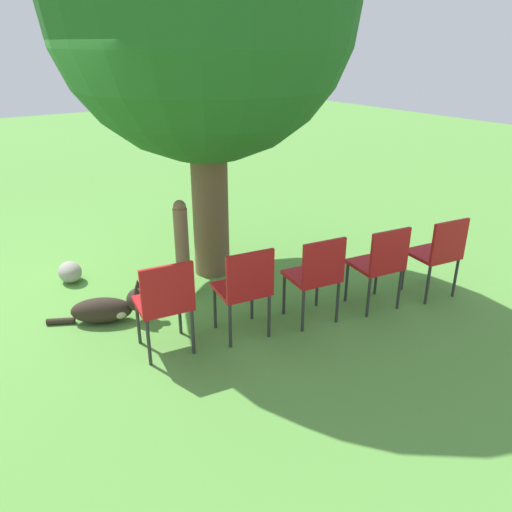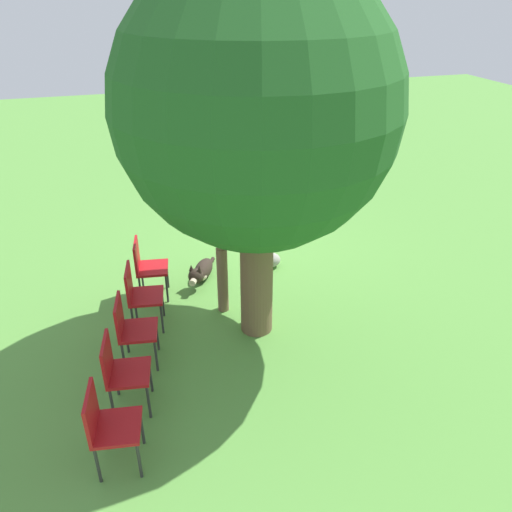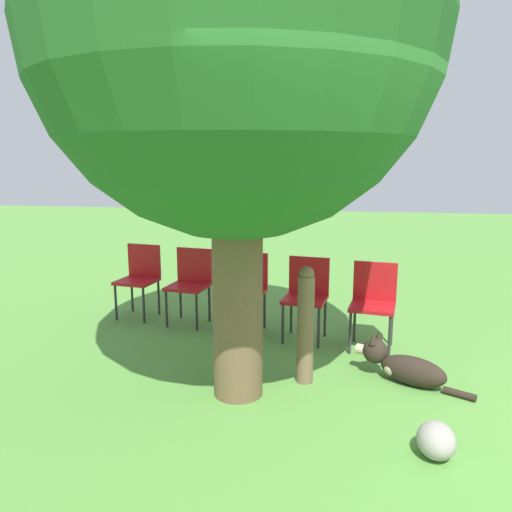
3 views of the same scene
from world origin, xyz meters
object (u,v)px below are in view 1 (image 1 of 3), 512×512
object	(u,v)px
red_chair_4	(439,251)
red_chair_1	(245,286)
fence_post	(182,248)
red_chair_0	(165,300)
oak_tree	(203,6)
red_chair_2	(316,273)
dog	(112,308)
red_chair_3	(381,261)

from	to	relation	value
red_chair_4	red_chair_1	bearing A→B (deg)	86.03
fence_post	red_chair_0	distance (m)	1.12
red_chair_0	red_chair_1	bearing A→B (deg)	-93.97
oak_tree	red_chair_0	distance (m)	2.84
fence_post	red_chair_4	bearing A→B (deg)	54.04
red_chair_1	red_chair_2	size ratio (longest dim) A/B	1.00
oak_tree	dog	distance (m)	3.02
dog	fence_post	bearing A→B (deg)	37.56
oak_tree	dog	size ratio (longest dim) A/B	4.48
red_chair_1	red_chair_3	distance (m)	1.41
dog	red_chair_4	xyz separation A→B (m)	(1.41, 2.97, 0.37)
oak_tree	red_chair_0	xyz separation A→B (m)	(1.25, -1.15, -2.28)
fence_post	red_chair_4	world-z (taller)	fence_post
fence_post	oak_tree	bearing A→B (deg)	120.96
dog	red_chair_1	xyz separation A→B (m)	(0.95, 0.90, 0.37)
oak_tree	red_chair_2	xyz separation A→B (m)	(1.56, 0.23, -2.28)
red_chair_0	red_chair_1	xyz separation A→B (m)	(0.15, 0.69, 0.00)
dog	fence_post	distance (m)	0.93
red_chair_1	red_chair_2	distance (m)	0.71
oak_tree	dog	world-z (taller)	oak_tree
red_chair_0	red_chair_2	world-z (taller)	same
oak_tree	red_chair_4	size ratio (longest dim) A/B	4.95
oak_tree	red_chair_1	bearing A→B (deg)	-18.25
dog	red_chair_1	distance (m)	1.36
dog	red_chair_1	bearing A→B (deg)	-18.28
oak_tree	red_chair_3	distance (m)	2.99
red_chair_3	oak_tree	bearing A→B (deg)	36.76
red_chair_1	red_chair_2	xyz separation A→B (m)	(0.15, 0.69, 0.00)
dog	red_chair_0	distance (m)	0.90
red_chair_0	red_chair_1	size ratio (longest dim) A/B	1.00
dog	red_chair_4	bearing A→B (deg)	2.75
red_chair_3	red_chair_4	xyz separation A→B (m)	(0.15, 0.69, 0.00)
red_chair_2	oak_tree	bearing A→B (deg)	16.85
red_chair_3	dog	bearing A→B (deg)	69.78
red_chair_2	red_chair_3	xyz separation A→B (m)	(0.15, 0.69, 0.00)
red_chair_3	red_chair_4	world-z (taller)	same
red_chair_3	red_chair_4	distance (m)	0.71
fence_post	red_chair_3	size ratio (longest dim) A/B	1.18
oak_tree	red_chair_0	bearing A→B (deg)	-42.68
fence_post	red_chair_2	distance (m)	1.45
dog	fence_post	world-z (taller)	fence_post
dog	fence_post	size ratio (longest dim) A/B	0.93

